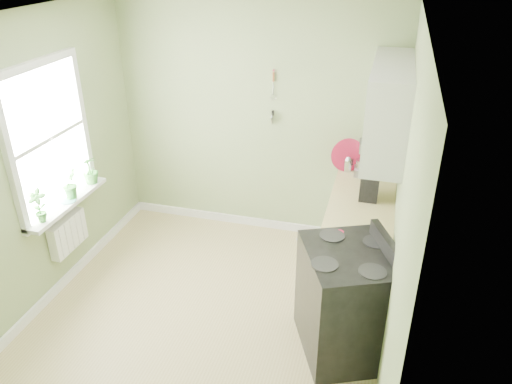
% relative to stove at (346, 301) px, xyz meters
% --- Properties ---
extents(floor, '(3.20, 3.60, 0.02)m').
position_rel_stove_xyz_m(floor, '(-1.28, -0.01, -0.51)').
color(floor, tan).
rests_on(floor, ground).
extents(ceiling, '(3.20, 3.60, 0.02)m').
position_rel_stove_xyz_m(ceiling, '(-1.28, -0.01, 2.21)').
color(ceiling, white).
rests_on(ceiling, wall_back).
extents(wall_back, '(3.20, 0.02, 2.70)m').
position_rel_stove_xyz_m(wall_back, '(-1.28, 1.80, 0.85)').
color(wall_back, '#93A570').
rests_on(wall_back, floor).
extents(wall_left, '(0.02, 3.60, 2.70)m').
position_rel_stove_xyz_m(wall_left, '(-2.89, -0.01, 0.85)').
color(wall_left, '#93A570').
rests_on(wall_left, floor).
extents(wall_right, '(0.02, 3.60, 2.70)m').
position_rel_stove_xyz_m(wall_right, '(0.33, -0.01, 0.85)').
color(wall_right, '#93A570').
rests_on(wall_right, floor).
extents(base_cabinets, '(0.60, 1.60, 0.87)m').
position_rel_stove_xyz_m(base_cabinets, '(0.02, 0.99, -0.06)').
color(base_cabinets, white).
rests_on(base_cabinets, floor).
extents(countertop, '(0.64, 1.60, 0.04)m').
position_rel_stove_xyz_m(countertop, '(0.01, 0.99, 0.39)').
color(countertop, '#D5C382').
rests_on(countertop, base_cabinets).
extents(upper_cabinets, '(0.35, 1.40, 0.80)m').
position_rel_stove_xyz_m(upper_cabinets, '(0.15, 1.09, 1.35)').
color(upper_cabinets, white).
rests_on(upper_cabinets, wall_right).
extents(window, '(0.06, 1.14, 1.44)m').
position_rel_stove_xyz_m(window, '(-2.86, 0.29, 1.05)').
color(window, white).
rests_on(window, wall_left).
extents(window_sill, '(0.18, 1.14, 0.04)m').
position_rel_stove_xyz_m(window_sill, '(-2.79, 0.29, 0.38)').
color(window_sill, white).
rests_on(window_sill, wall_left).
extents(radiator, '(0.12, 0.50, 0.35)m').
position_rel_stove_xyz_m(radiator, '(-2.82, 0.24, 0.05)').
color(radiator, white).
rests_on(radiator, wall_left).
extents(wall_utensils, '(0.02, 0.14, 0.58)m').
position_rel_stove_xyz_m(wall_utensils, '(-1.08, 1.77, 1.07)').
color(wall_utensils, '#D5C382').
rests_on(wall_utensils, wall_back).
extents(stove, '(0.99, 1.01, 1.11)m').
position_rel_stove_xyz_m(stove, '(0.00, 0.00, 0.00)').
color(stove, black).
rests_on(stove, floor).
extents(stand_mixer, '(0.23, 0.36, 0.41)m').
position_rel_stove_xyz_m(stand_mixer, '(-0.03, 1.73, 0.59)').
color(stand_mixer, '#B2B2B7').
rests_on(stand_mixer, countertop).
extents(kettle, '(0.17, 0.10, 0.17)m').
position_rel_stove_xyz_m(kettle, '(-0.21, 1.71, 0.50)').
color(kettle, silver).
rests_on(kettle, countertop).
extents(coffee_maker, '(0.18, 0.20, 0.31)m').
position_rel_stove_xyz_m(coffee_maker, '(0.06, 1.11, 0.56)').
color(coffee_maker, black).
rests_on(coffee_maker, countertop).
extents(red_tray, '(0.37, 0.21, 0.37)m').
position_rel_stove_xyz_m(red_tray, '(-0.22, 1.71, 0.60)').
color(red_tray, '#C21C44').
rests_on(red_tray, countertop).
extents(jar, '(0.07, 0.07, 0.08)m').
position_rel_stove_xyz_m(jar, '(-0.13, 0.29, 0.45)').
color(jar, beige).
rests_on(jar, countertop).
extents(plant_a, '(0.20, 0.17, 0.33)m').
position_rel_stove_xyz_m(plant_a, '(-2.78, -0.11, 0.56)').
color(plant_a, '#2F6E28').
rests_on(plant_a, window_sill).
extents(plant_b, '(0.17, 0.19, 0.32)m').
position_rel_stove_xyz_m(plant_b, '(-2.78, 0.38, 0.56)').
color(plant_b, '#2F6E28').
rests_on(plant_b, window_sill).
extents(plant_c, '(0.22, 0.22, 0.29)m').
position_rel_stove_xyz_m(plant_c, '(-2.78, 0.72, 0.55)').
color(plant_c, '#2F6E28').
rests_on(plant_c, window_sill).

